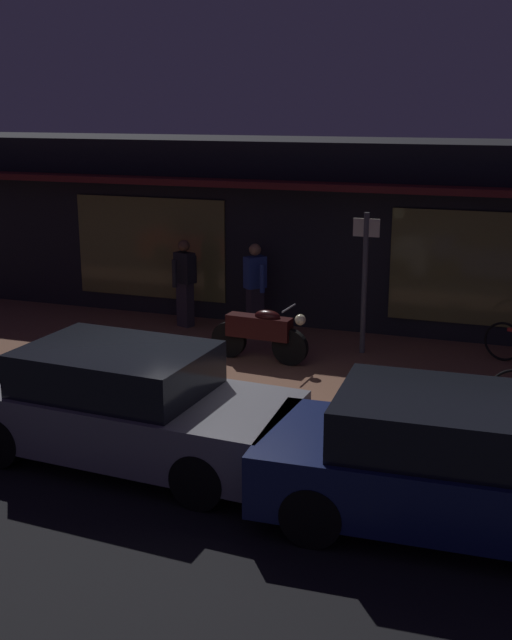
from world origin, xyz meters
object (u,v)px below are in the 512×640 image
(parked_car_far, at_px, (126,405))
(person_photographer, at_px, (185,281))
(person_bystander, at_px, (255,286))
(sign_post, at_px, (365,275))
(parked_car_across, at_px, (455,464))
(motorcycle, at_px, (261,332))

(parked_car_far, bearing_deg, person_photographer, 106.89)
(person_photographer, height_order, person_bystander, same)
(person_photographer, xyz_separation_m, sign_post, (3.55, -0.53, 0.48))
(person_photographer, xyz_separation_m, parked_car_across, (5.60, -5.70, -0.32))
(sign_post, distance_m, parked_car_across, 5.63)
(motorcycle, height_order, parked_car_far, parked_car_far)
(person_bystander, xyz_separation_m, parked_car_across, (4.21, -5.75, -0.32))
(sign_post, distance_m, parked_car_far, 5.25)
(person_photographer, bearing_deg, person_bystander, 1.97)
(person_photographer, relative_size, parked_car_across, 0.40)
(person_photographer, relative_size, sign_post, 0.70)
(person_bystander, distance_m, sign_post, 2.28)
(motorcycle, bearing_deg, person_photographer, 143.11)
(person_photographer, xyz_separation_m, parked_car_far, (1.62, -5.35, -0.32))
(parked_car_far, height_order, parked_car_across, same)
(parked_car_far, bearing_deg, parked_car_across, -5.14)
(motorcycle, xyz_separation_m, parked_car_across, (3.54, -4.15, 0.06))
(motorcycle, distance_m, parked_car_far, 3.82)
(motorcycle, xyz_separation_m, parked_car_far, (-0.44, -3.80, 0.06))
(parked_car_far, bearing_deg, motorcycle, 83.39)
(person_photographer, bearing_deg, sign_post, -8.51)
(person_photographer, relative_size, person_bystander, 1.00)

